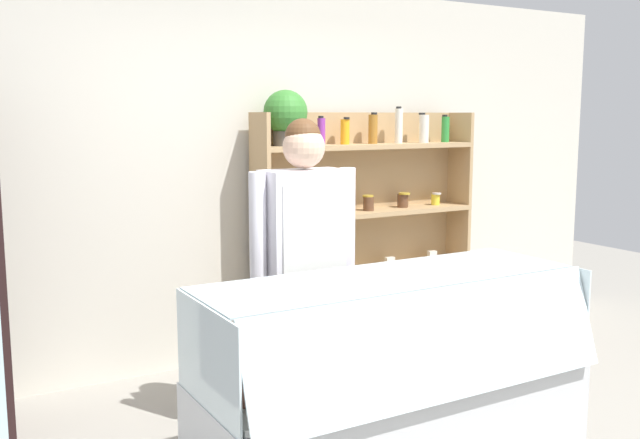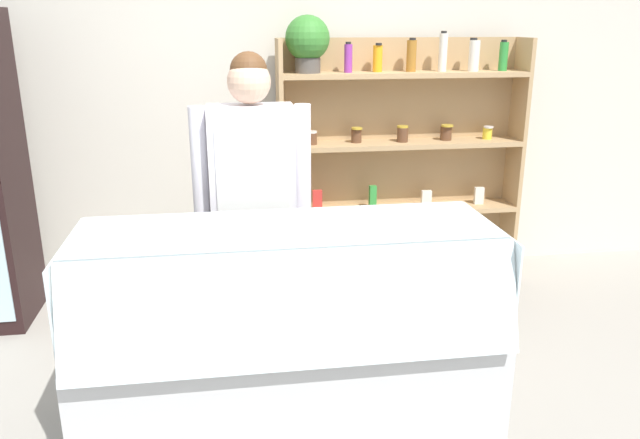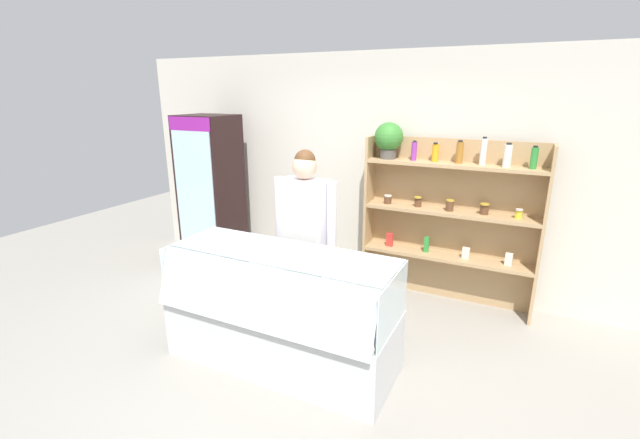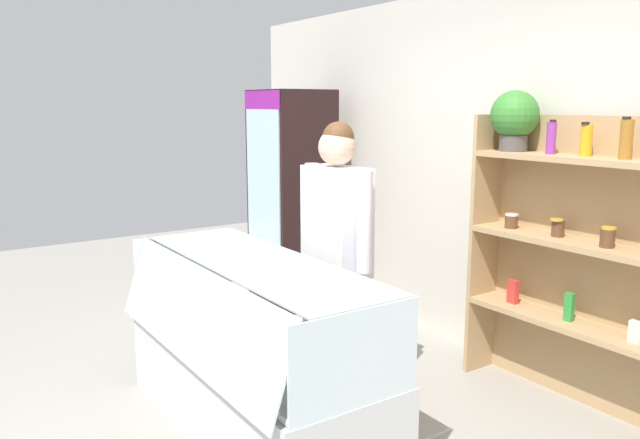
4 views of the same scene
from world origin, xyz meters
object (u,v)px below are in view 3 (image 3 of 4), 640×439
object	(u,v)px
drinks_fridge	(211,194)
shop_clerk	(305,224)
shelving_unit	(440,204)
deli_display_case	(281,330)

from	to	relation	value
drinks_fridge	shop_clerk	xyz separation A→B (m)	(1.79, -0.77, 0.06)
shelving_unit	deli_display_case	world-z (taller)	shelving_unit
shelving_unit	deli_display_case	xyz separation A→B (m)	(-0.91, -1.80, -0.80)
shelving_unit	deli_display_case	distance (m)	2.17
shelving_unit	drinks_fridge	bearing A→B (deg)	-172.76
deli_display_case	shop_clerk	size ratio (longest dim) A/B	1.10
deli_display_case	shop_clerk	bearing A→B (deg)	100.44
shelving_unit	deli_display_case	size ratio (longest dim) A/B	1.00
shop_clerk	shelving_unit	bearing A→B (deg)	47.48
deli_display_case	shop_clerk	world-z (taller)	shop_clerk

